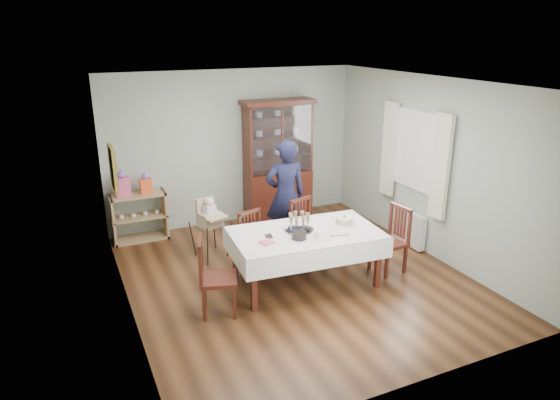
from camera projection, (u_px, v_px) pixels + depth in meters
floor at (295, 277)px, 7.06m from camera, size 5.00×5.00×0.00m
room_shell at (280, 152)px, 6.97m from camera, size 5.00×5.00×5.00m
dining_table at (305, 257)px, 6.78m from camera, size 2.08×1.30×0.76m
china_cabinet at (278, 159)px, 8.94m from camera, size 1.30×0.48×2.18m
sideboard at (139, 217)px, 8.21m from camera, size 0.90×0.38×0.80m
picture_frame at (113, 168)px, 6.35m from camera, size 0.04×0.48×0.58m
window at (417, 151)px, 7.69m from camera, size 0.04×1.02×1.22m
curtain_left at (441, 167)px, 7.17m from camera, size 0.07×0.30×1.55m
curtain_right at (389, 149)px, 8.23m from camera, size 0.07×0.30×1.55m
radiator at (407, 227)px, 8.07m from camera, size 0.10×0.80×0.55m
chair_far_left at (257, 255)px, 7.12m from camera, size 0.50×0.50×0.90m
chair_far_right at (308, 243)px, 7.48m from camera, size 0.52×0.52×0.95m
chair_end_left at (217, 291)px, 6.10m from camera, size 0.55×0.55×0.98m
chair_end_right at (389, 252)px, 7.18m from camera, size 0.48×0.48×0.96m
woman at (285, 195)px, 7.74m from camera, size 0.69×0.50×1.76m
high_chair at (211, 234)px, 7.61m from camera, size 0.53×0.53×0.95m
champagne_tray at (299, 226)px, 6.66m from camera, size 0.40×0.40×0.24m
birthday_cake at (344, 221)px, 6.91m from camera, size 0.27×0.27×0.19m
plate_stack_dark at (299, 235)px, 6.43m from camera, size 0.26×0.26×0.09m
plate_stack_white at (322, 234)px, 6.48m from camera, size 0.23×0.23×0.09m
napkin_stack at (267, 242)px, 6.31m from camera, size 0.20×0.20×0.02m
cutlery at (266, 237)px, 6.49m from camera, size 0.15×0.19×0.01m
cake_knife at (339, 235)px, 6.53m from camera, size 0.30×0.10×0.01m
gift_bag_pink at (123, 185)px, 7.92m from camera, size 0.23×0.15×0.42m
gift_bag_orange at (146, 184)px, 8.07m from camera, size 0.19×0.13×0.34m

